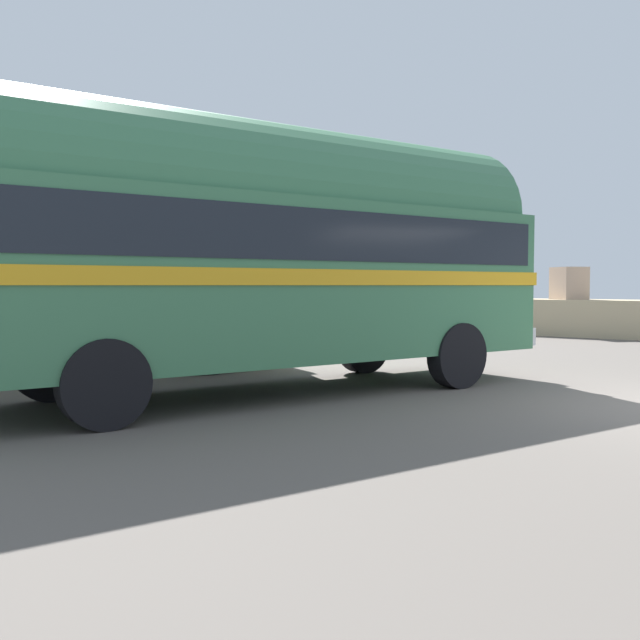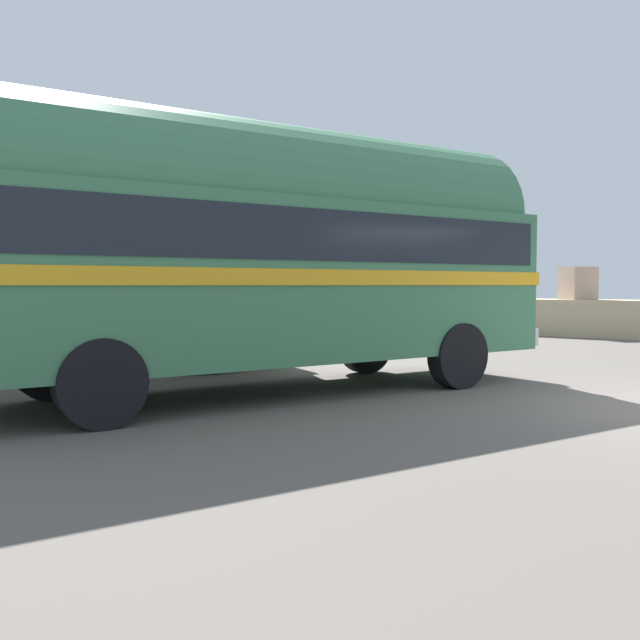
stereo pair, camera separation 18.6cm
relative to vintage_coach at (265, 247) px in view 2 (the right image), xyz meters
The scene contains 2 objects.
vintage_coach is the anchor object (origin of this frame).
second_coach 4.34m from the vintage_coach, 167.28° to the right, with size 5.55×8.84×3.70m.
Camera 2 is at (1.67, -9.38, 1.53)m, focal length 39.57 mm.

